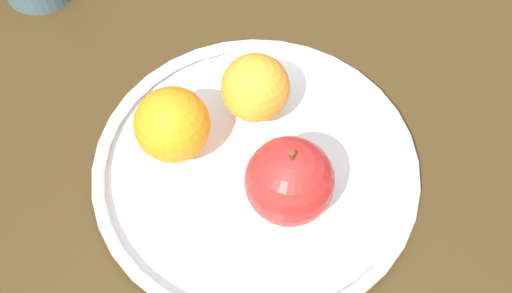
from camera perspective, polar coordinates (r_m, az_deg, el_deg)
name	(u,v)px	position (r cm, az deg, el deg)	size (l,w,h in cm)	color
ground_plane	(256,183)	(64.96, 0.00, -3.13)	(128.20, 128.20, 4.00)	#3C2A13
fruit_bowl	(256,168)	(62.41, 0.00, -1.86)	(30.55, 30.55, 1.80)	white
apple	(291,180)	(56.44, 3.03, -2.91)	(7.74, 7.74, 8.54)	red
orange_front_right	(255,88)	(62.35, -0.06, 5.05)	(6.52, 6.52, 6.52)	orange
orange_center	(172,125)	(60.20, -7.18, 1.87)	(6.96, 6.96, 6.96)	orange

